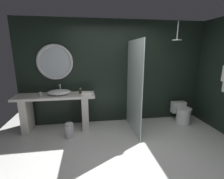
% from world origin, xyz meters
% --- Properties ---
extents(ground_plane, '(5.76, 5.76, 0.00)m').
position_xyz_m(ground_plane, '(0.00, 0.00, 0.00)').
color(ground_plane, silver).
extents(back_wall_panel, '(4.80, 0.10, 2.60)m').
position_xyz_m(back_wall_panel, '(0.00, 1.90, 1.30)').
color(back_wall_panel, black).
rests_on(back_wall_panel, ground_plane).
extents(vanity_counter, '(1.79, 0.55, 0.86)m').
position_xyz_m(vanity_counter, '(-1.48, 1.55, 0.54)').
color(vanity_counter, silver).
rests_on(vanity_counter, ground_plane).
extents(vessel_sink, '(0.53, 0.44, 0.21)m').
position_xyz_m(vessel_sink, '(-1.39, 1.58, 0.92)').
color(vessel_sink, white).
rests_on(vessel_sink, vanity_counter).
extents(tumbler_cup, '(0.06, 0.06, 0.10)m').
position_xyz_m(tumbler_cup, '(-1.79, 1.50, 0.91)').
color(tumbler_cup, silver).
rests_on(tumbler_cup, vanity_counter).
extents(soap_dispenser, '(0.07, 0.07, 0.14)m').
position_xyz_m(soap_dispenser, '(-0.91, 1.58, 0.92)').
color(soap_dispenser, '#3D3323').
rests_on(soap_dispenser, vanity_counter).
extents(round_wall_mirror, '(0.84, 0.07, 0.84)m').
position_xyz_m(round_wall_mirror, '(-1.48, 1.81, 1.59)').
color(round_wall_mirror, silver).
extents(shower_glass_panel, '(0.02, 1.17, 2.09)m').
position_xyz_m(shower_glass_panel, '(0.30, 1.26, 1.04)').
color(shower_glass_panel, silver).
rests_on(shower_glass_panel, ground_plane).
extents(rain_shower_head, '(0.21, 0.21, 0.42)m').
position_xyz_m(rain_shower_head, '(1.32, 1.38, 2.13)').
color(rain_shower_head, silver).
extents(toilet, '(0.37, 0.55, 0.50)m').
position_xyz_m(toilet, '(1.70, 1.48, 0.25)').
color(toilet, white).
rests_on(toilet, ground_plane).
extents(waste_bin, '(0.18, 0.18, 0.35)m').
position_xyz_m(waste_bin, '(-1.16, 1.11, 0.18)').
color(waste_bin, silver).
rests_on(waste_bin, ground_plane).
extents(folded_hand_towel, '(0.28, 0.22, 0.08)m').
position_xyz_m(folded_hand_towel, '(-0.74, 1.38, 0.90)').
color(folded_hand_towel, white).
rests_on(folded_hand_towel, vanity_counter).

